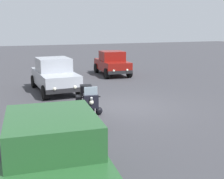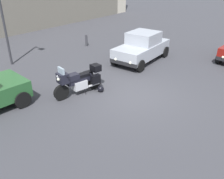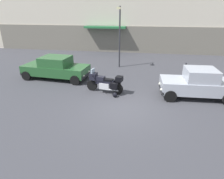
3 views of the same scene
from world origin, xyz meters
TOP-DOWN VIEW (x-y plane):
  - ground_plane at (0.00, 0.00)m, footprint 80.00×80.00m
  - building_facade_rear at (-0.00, 14.43)m, footprint 35.78×3.40m
  - motorcycle at (-1.26, 1.87)m, footprint 2.24×0.98m
  - helmet at (-0.60, 1.28)m, footprint 0.28×0.28m
  - car_hatchback_near at (3.84, 2.03)m, footprint 3.93×1.92m
  - car_sedan_far at (-5.11, 3.75)m, footprint 4.68×2.27m
  - streetlamp_curbside at (-1.14, 7.21)m, footprint 0.28×0.94m
  - bollard_curbside at (4.05, 6.62)m, footprint 0.16×0.16m

SIDE VIEW (x-z plane):
  - ground_plane at x=0.00m, z-range 0.00..0.00m
  - helmet at x=-0.60m, z-range 0.00..0.28m
  - bollard_curbside at x=4.05m, z-range 0.03..0.84m
  - motorcycle at x=-1.26m, z-range -0.06..1.30m
  - car_sedan_far at x=-5.11m, z-range 0.00..1.56m
  - car_hatchback_near at x=3.84m, z-range -0.01..1.63m
  - streetlamp_curbside at x=-1.14m, z-range 0.52..5.27m
  - building_facade_rear at x=0.00m, z-range -0.04..8.96m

